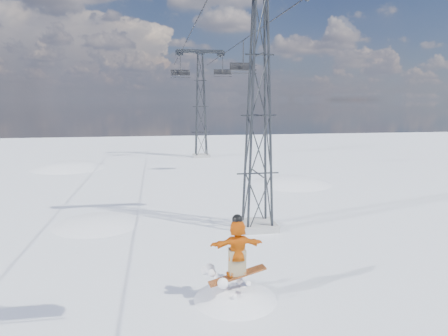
# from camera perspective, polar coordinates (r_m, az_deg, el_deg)

# --- Properties ---
(ground) EXTENTS (120.00, 120.00, 0.00)m
(ground) POSITION_cam_1_polar(r_m,az_deg,el_deg) (12.59, 10.47, -20.06)
(ground) COLOR white
(ground) RESTS_ON ground
(snow_terrain) EXTENTS (39.00, 37.00, 22.00)m
(snow_terrain) POSITION_cam_1_polar(r_m,az_deg,el_deg) (35.23, -10.36, -17.11)
(snow_terrain) COLOR white
(snow_terrain) RESTS_ON ground
(lift_tower_near) EXTENTS (5.20, 1.80, 11.43)m
(lift_tower_near) POSITION_cam_1_polar(r_m,az_deg,el_deg) (18.84, 4.97, 7.40)
(lift_tower_near) COLOR #999999
(lift_tower_near) RESTS_ON ground
(lift_tower_far) EXTENTS (5.20, 1.80, 11.43)m
(lift_tower_far) POSITION_cam_1_polar(r_m,az_deg,el_deg) (43.49, -3.34, 8.71)
(lift_tower_far) COLOR #999999
(lift_tower_far) RESTS_ON ground
(haul_cables) EXTENTS (4.46, 51.00, 0.06)m
(haul_cables) POSITION_cam_1_polar(r_m,az_deg,el_deg) (30.45, -0.55, 18.46)
(haul_cables) COLOR black
(haul_cables) RESTS_ON ground
(lift_chair_mid) EXTENTS (2.08, 0.60, 2.58)m
(lift_chair_mid) POSITION_cam_1_polar(r_m,az_deg,el_deg) (32.86, 2.72, 14.18)
(lift_chair_mid) COLOR black
(lift_chair_mid) RESTS_ON ground
(lift_chair_far) EXTENTS (1.96, 0.56, 2.43)m
(lift_chair_far) POSITION_cam_1_polar(r_m,az_deg,el_deg) (41.98, -6.24, 13.33)
(lift_chair_far) COLOR black
(lift_chair_far) RESTS_ON ground
(lift_chair_extra) EXTENTS (1.83, 0.53, 2.27)m
(lift_chair_extra) POSITION_cam_1_polar(r_m,az_deg,el_deg) (42.72, -0.20, 13.50)
(lift_chair_extra) COLOR black
(lift_chair_extra) RESTS_ON ground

